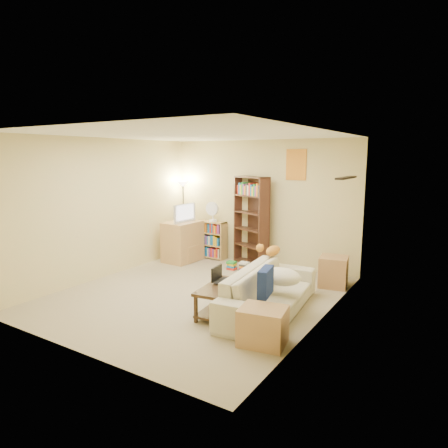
{
  "coord_description": "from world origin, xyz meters",
  "views": [
    {
      "loc": [
        3.59,
        -4.94,
        2.18
      ],
      "look_at": [
        0.08,
        0.69,
        1.05
      ],
      "focal_mm": 32.0,
      "sensor_mm": 36.0,
      "label": 1
    }
  ],
  "objects_px": {
    "tv_stand": "(183,241)",
    "coffee_table": "(224,296)",
    "short_bookshelf": "(212,240)",
    "end_cabinet": "(263,326)",
    "tabby_cat": "(271,250)",
    "mug": "(223,290)",
    "desk_fan": "(212,211)",
    "sofa": "(270,291)",
    "floor_lamp": "(183,196)",
    "side_table": "(333,272)",
    "tall_bookshelf": "(251,219)",
    "laptop": "(225,282)",
    "television": "(182,213)"
  },
  "relations": [
    {
      "from": "mug",
      "to": "floor_lamp",
      "type": "xyz_separation_m",
      "value": [
        -2.74,
        2.73,
        0.85
      ]
    },
    {
      "from": "laptop",
      "to": "side_table",
      "type": "bearing_deg",
      "value": -30.86
    },
    {
      "from": "television",
      "to": "floor_lamp",
      "type": "distance_m",
      "value": 0.64
    },
    {
      "from": "desk_fan",
      "to": "side_table",
      "type": "distance_m",
      "value": 2.9
    },
    {
      "from": "sofa",
      "to": "floor_lamp",
      "type": "distance_m",
      "value": 3.84
    },
    {
      "from": "tabby_cat",
      "to": "tv_stand",
      "type": "relative_size",
      "value": 0.58
    },
    {
      "from": "mug",
      "to": "side_table",
      "type": "distance_m",
      "value": 2.41
    },
    {
      "from": "mug",
      "to": "desk_fan",
      "type": "xyz_separation_m",
      "value": [
        -1.97,
        2.73,
        0.59
      ]
    },
    {
      "from": "tall_bookshelf",
      "to": "laptop",
      "type": "bearing_deg",
      "value": -48.04
    },
    {
      "from": "short_bookshelf",
      "to": "end_cabinet",
      "type": "height_order",
      "value": "short_bookshelf"
    },
    {
      "from": "sofa",
      "to": "desk_fan",
      "type": "bearing_deg",
      "value": 42.44
    },
    {
      "from": "short_bookshelf",
      "to": "desk_fan",
      "type": "height_order",
      "value": "desk_fan"
    },
    {
      "from": "sofa",
      "to": "laptop",
      "type": "bearing_deg",
      "value": 109.51
    },
    {
      "from": "tabby_cat",
      "to": "tv_stand",
      "type": "xyz_separation_m",
      "value": [
        -2.41,
        0.81,
        -0.28
      ]
    },
    {
      "from": "coffee_table",
      "to": "tall_bookshelf",
      "type": "distance_m",
      "value": 2.76
    },
    {
      "from": "laptop",
      "to": "television",
      "type": "distance_m",
      "value": 2.94
    },
    {
      "from": "coffee_table",
      "to": "tv_stand",
      "type": "height_order",
      "value": "tv_stand"
    },
    {
      "from": "laptop",
      "to": "mug",
      "type": "distance_m",
      "value": 0.46
    },
    {
      "from": "sofa",
      "to": "coffee_table",
      "type": "xyz_separation_m",
      "value": [
        -0.5,
        -0.42,
        -0.04
      ]
    },
    {
      "from": "tv_stand",
      "to": "short_bookshelf",
      "type": "distance_m",
      "value": 0.64
    },
    {
      "from": "tv_stand",
      "to": "end_cabinet",
      "type": "xyz_separation_m",
      "value": [
        3.12,
        -2.51,
        -0.2
      ]
    },
    {
      "from": "television",
      "to": "end_cabinet",
      "type": "relative_size",
      "value": 1.25
    },
    {
      "from": "tabby_cat",
      "to": "tv_stand",
      "type": "distance_m",
      "value": 2.55
    },
    {
      "from": "television",
      "to": "tabby_cat",
      "type": "bearing_deg",
      "value": -106.34
    },
    {
      "from": "side_table",
      "to": "end_cabinet",
      "type": "xyz_separation_m",
      "value": [
        -0.07,
        -2.52,
        -0.04
      ]
    },
    {
      "from": "coffee_table",
      "to": "mug",
      "type": "xyz_separation_m",
      "value": [
        0.15,
        -0.26,
        0.19
      ]
    },
    {
      "from": "short_bookshelf",
      "to": "side_table",
      "type": "distance_m",
      "value": 2.84
    },
    {
      "from": "short_bookshelf",
      "to": "side_table",
      "type": "height_order",
      "value": "short_bookshelf"
    },
    {
      "from": "end_cabinet",
      "to": "sofa",
      "type": "bearing_deg",
      "value": 111.19
    },
    {
      "from": "short_bookshelf",
      "to": "side_table",
      "type": "xyz_separation_m",
      "value": [
        2.8,
        -0.5,
        -0.15
      ]
    },
    {
      "from": "tabby_cat",
      "to": "coffee_table",
      "type": "xyz_separation_m",
      "value": [
        -0.14,
        -1.19,
        -0.43
      ]
    },
    {
      "from": "floor_lamp",
      "to": "end_cabinet",
      "type": "relative_size",
      "value": 3.1
    },
    {
      "from": "tabby_cat",
      "to": "end_cabinet",
      "type": "distance_m",
      "value": 1.9
    },
    {
      "from": "coffee_table",
      "to": "tv_stand",
      "type": "distance_m",
      "value": 3.02
    },
    {
      "from": "mug",
      "to": "side_table",
      "type": "height_order",
      "value": "side_table"
    },
    {
      "from": "tv_stand",
      "to": "sofa",
      "type": "bearing_deg",
      "value": -27.55
    },
    {
      "from": "tabby_cat",
      "to": "coffee_table",
      "type": "relative_size",
      "value": 0.5
    },
    {
      "from": "mug",
      "to": "desk_fan",
      "type": "bearing_deg",
      "value": 125.83
    },
    {
      "from": "short_bookshelf",
      "to": "tv_stand",
      "type": "bearing_deg",
      "value": -128.03
    },
    {
      "from": "tabby_cat",
      "to": "desk_fan",
      "type": "xyz_separation_m",
      "value": [
        -1.97,
        1.28,
        0.35
      ]
    },
    {
      "from": "floor_lamp",
      "to": "end_cabinet",
      "type": "distance_m",
      "value": 4.69
    },
    {
      "from": "floor_lamp",
      "to": "coffee_table",
      "type": "bearing_deg",
      "value": -43.64
    },
    {
      "from": "sofa",
      "to": "mug",
      "type": "xyz_separation_m",
      "value": [
        -0.35,
        -0.68,
        0.15
      ]
    },
    {
      "from": "coffee_table",
      "to": "short_bookshelf",
      "type": "distance_m",
      "value": 3.13
    },
    {
      "from": "side_table",
      "to": "end_cabinet",
      "type": "height_order",
      "value": "side_table"
    },
    {
      "from": "end_cabinet",
      "to": "short_bookshelf",
      "type": "bearing_deg",
      "value": 132.08
    },
    {
      "from": "tv_stand",
      "to": "coffee_table",
      "type": "bearing_deg",
      "value": -39.23
    },
    {
      "from": "mug",
      "to": "tv_stand",
      "type": "xyz_separation_m",
      "value": [
        -2.41,
        2.26,
        -0.04
      ]
    },
    {
      "from": "coffee_table",
      "to": "side_table",
      "type": "bearing_deg",
      "value": 58.2
    },
    {
      "from": "short_bookshelf",
      "to": "end_cabinet",
      "type": "xyz_separation_m",
      "value": [
        2.73,
        -3.02,
        -0.18
      ]
    }
  ]
}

